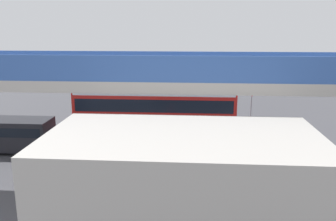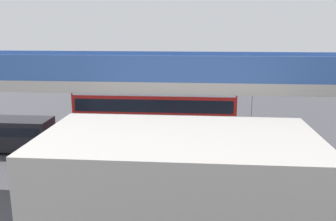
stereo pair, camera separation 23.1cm
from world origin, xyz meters
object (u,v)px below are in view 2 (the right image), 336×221
bicycle_green (306,140)px  parked_van (12,132)px  bicycle_red (315,148)px  traffic_sign (252,100)px  city_bus (155,107)px  pedestrian (164,140)px

bicycle_green → parked_van: bearing=7.6°
bicycle_red → bicycle_green: (0.14, -1.57, 0.00)m
bicycle_red → traffic_sign: size_ratio=0.63×
city_bus → traffic_sign: bearing=-156.2°
parked_van → bicycle_red: 18.68m
parked_van → bicycle_green: 18.69m
parked_van → traffic_sign: bearing=-153.0°
bicycle_red → traffic_sign: traffic_sign is taller
parked_van → traffic_sign: traffic_sign is taller
bicycle_red → pedestrian: 9.26m
city_bus → traffic_sign: city_bus is taller
traffic_sign → pedestrian: bearing=51.3°
parked_van → traffic_sign: 17.72m
bicycle_red → pedestrian: pedestrian is taller
bicycle_green → pedestrian: 9.39m
parked_van → bicycle_red: size_ratio=2.71×
parked_van → bicycle_green: parked_van is taller
city_bus → traffic_sign: (-7.43, -3.27, 0.01)m
city_bus → bicycle_red: city_bus is taller
bicycle_green → traffic_sign: 6.38m
bicycle_red → pedestrian: (9.21, 0.79, 0.51)m
bicycle_red → city_bus: bearing=-20.6°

